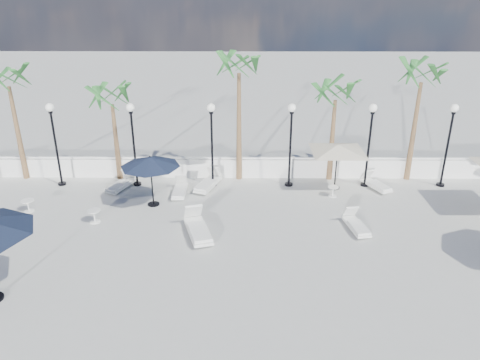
{
  "coord_description": "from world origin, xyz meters",
  "views": [
    {
      "loc": [
        1.39,
        -13.27,
        8.77
      ],
      "look_at": [
        1.27,
        3.62,
        1.5
      ],
      "focal_mm": 35.0,
      "sensor_mm": 36.0,
      "label": 1
    }
  ],
  "objects_px": {
    "lounger_3": "(198,228)",
    "parasol_navy_mid": "(150,162)",
    "lounger_2": "(180,190)",
    "lounger_1": "(121,184)",
    "lounger_4": "(208,183)",
    "lounger_5": "(376,184)",
    "lounger_6": "(356,225)",
    "parasol_cream_sq_a": "(338,145)"
  },
  "relations": [
    {
      "from": "lounger_3",
      "to": "parasol_navy_mid",
      "type": "relative_size",
      "value": 0.93
    },
    {
      "from": "lounger_3",
      "to": "parasol_navy_mid",
      "type": "height_order",
      "value": "parasol_navy_mid"
    },
    {
      "from": "lounger_2",
      "to": "parasol_navy_mid",
      "type": "xyz_separation_m",
      "value": [
        -0.98,
        -1.08,
        1.72
      ]
    },
    {
      "from": "lounger_1",
      "to": "lounger_4",
      "type": "distance_m",
      "value": 3.97
    },
    {
      "from": "lounger_5",
      "to": "lounger_6",
      "type": "xyz_separation_m",
      "value": [
        -1.74,
        -3.85,
        0.0
      ]
    },
    {
      "from": "lounger_1",
      "to": "lounger_3",
      "type": "height_order",
      "value": "lounger_3"
    },
    {
      "from": "lounger_3",
      "to": "lounger_1",
      "type": "bearing_deg",
      "value": 116.11
    },
    {
      "from": "lounger_3",
      "to": "parasol_cream_sq_a",
      "type": "bearing_deg",
      "value": 19.48
    },
    {
      "from": "parasol_navy_mid",
      "to": "parasol_cream_sq_a",
      "type": "relative_size",
      "value": 0.54
    },
    {
      "from": "lounger_1",
      "to": "lounger_4",
      "type": "height_order",
      "value": "lounger_4"
    },
    {
      "from": "parasol_navy_mid",
      "to": "parasol_cream_sq_a",
      "type": "xyz_separation_m",
      "value": [
        7.95,
        1.76,
        0.15
      ]
    },
    {
      "from": "lounger_5",
      "to": "lounger_6",
      "type": "relative_size",
      "value": 1.0
    },
    {
      "from": "lounger_1",
      "to": "parasol_navy_mid",
      "type": "xyz_separation_m",
      "value": [
        1.78,
        -1.65,
        1.72
      ]
    },
    {
      "from": "lounger_5",
      "to": "lounger_6",
      "type": "distance_m",
      "value": 4.23
    },
    {
      "from": "lounger_4",
      "to": "parasol_navy_mid",
      "type": "distance_m",
      "value": 3.29
    },
    {
      "from": "lounger_1",
      "to": "parasol_cream_sq_a",
      "type": "distance_m",
      "value": 9.91
    },
    {
      "from": "parasol_cream_sq_a",
      "to": "lounger_2",
      "type": "bearing_deg",
      "value": -174.38
    },
    {
      "from": "lounger_6",
      "to": "lounger_4",
      "type": "bearing_deg",
      "value": 136.84
    },
    {
      "from": "lounger_5",
      "to": "lounger_3",
      "type": "bearing_deg",
      "value": -175.5
    },
    {
      "from": "lounger_2",
      "to": "lounger_5",
      "type": "bearing_deg",
      "value": 4.25
    },
    {
      "from": "lounger_5",
      "to": "parasol_cream_sq_a",
      "type": "distance_m",
      "value": 2.65
    },
    {
      "from": "lounger_3",
      "to": "parasol_cream_sq_a",
      "type": "xyz_separation_m",
      "value": [
        5.84,
        4.29,
        1.81
      ]
    },
    {
      "from": "lounger_3",
      "to": "parasol_cream_sq_a",
      "type": "height_order",
      "value": "parasol_cream_sq_a"
    },
    {
      "from": "lounger_1",
      "to": "lounger_2",
      "type": "relative_size",
      "value": 1.07
    },
    {
      "from": "lounger_1",
      "to": "lounger_5",
      "type": "relative_size",
      "value": 1.04
    },
    {
      "from": "lounger_3",
      "to": "lounger_4",
      "type": "distance_m",
      "value": 4.31
    },
    {
      "from": "lounger_4",
      "to": "lounger_6",
      "type": "height_order",
      "value": "lounger_4"
    },
    {
      "from": "lounger_1",
      "to": "parasol_cream_sq_a",
      "type": "xyz_separation_m",
      "value": [
        9.73,
        0.12,
        1.86
      ]
    },
    {
      "from": "lounger_2",
      "to": "lounger_1",
      "type": "bearing_deg",
      "value": 168.06
    },
    {
      "from": "lounger_2",
      "to": "parasol_cream_sq_a",
      "type": "distance_m",
      "value": 7.25
    },
    {
      "from": "lounger_4",
      "to": "lounger_6",
      "type": "distance_m",
      "value": 7.05
    },
    {
      "from": "lounger_2",
      "to": "lounger_6",
      "type": "bearing_deg",
      "value": -24.23
    },
    {
      "from": "lounger_2",
      "to": "lounger_6",
      "type": "distance_m",
      "value": 7.77
    },
    {
      "from": "lounger_4",
      "to": "lounger_6",
      "type": "xyz_separation_m",
      "value": [
        5.9,
        -3.86,
        -0.03
      ]
    },
    {
      "from": "lounger_1",
      "to": "lounger_2",
      "type": "xyz_separation_m",
      "value": [
        2.76,
        -0.57,
        -0.01
      ]
    },
    {
      "from": "lounger_2",
      "to": "lounger_5",
      "type": "relative_size",
      "value": 0.97
    },
    {
      "from": "lounger_3",
      "to": "parasol_navy_mid",
      "type": "xyz_separation_m",
      "value": [
        -2.11,
        2.53,
        1.66
      ]
    },
    {
      "from": "lounger_1",
      "to": "parasol_cream_sq_a",
      "type": "height_order",
      "value": "parasol_cream_sq_a"
    },
    {
      "from": "lounger_2",
      "to": "parasol_cream_sq_a",
      "type": "height_order",
      "value": "parasol_cream_sq_a"
    },
    {
      "from": "lounger_3",
      "to": "lounger_4",
      "type": "height_order",
      "value": "lounger_3"
    },
    {
      "from": "lounger_2",
      "to": "parasol_navy_mid",
      "type": "relative_size",
      "value": 0.69
    },
    {
      "from": "lounger_1",
      "to": "lounger_4",
      "type": "relative_size",
      "value": 0.89
    }
  ]
}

